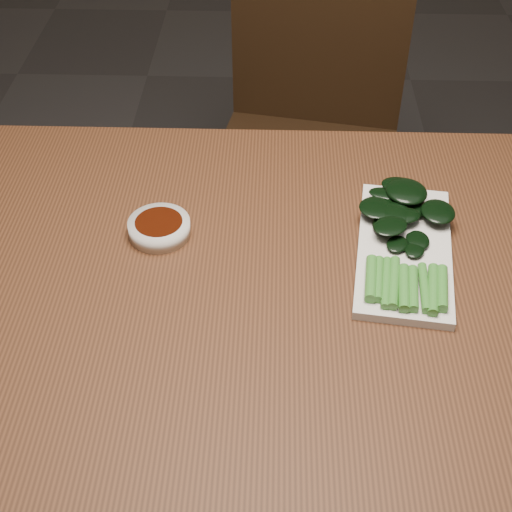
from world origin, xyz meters
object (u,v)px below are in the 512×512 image
at_px(table, 277,315).
at_px(sauce_bowl, 159,228).
at_px(serving_plate, 404,250).
at_px(chair_far, 308,131).
at_px(gai_lan, 403,229).

bearing_deg(table, sauce_bowl, 151.90).
bearing_deg(serving_plate, sauce_bowl, 174.88).
bearing_deg(table, serving_plate, 19.10).
height_order(chair_far, gai_lan, chair_far).
distance_m(chair_far, serving_plate, 0.81).
height_order(sauce_bowl, serving_plate, sauce_bowl).
height_order(chair_far, sauce_bowl, chair_far).
distance_m(table, chair_far, 0.84).
bearing_deg(table, gai_lan, 25.69).
bearing_deg(chair_far, table, -84.83).
relative_size(chair_far, sauce_bowl, 9.41).
height_order(table, serving_plate, serving_plate).
bearing_deg(serving_plate, chair_far, 98.54).
bearing_deg(sauce_bowl, chair_far, 70.34).
xyz_separation_m(table, chair_far, (0.07, 0.82, -0.19)).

